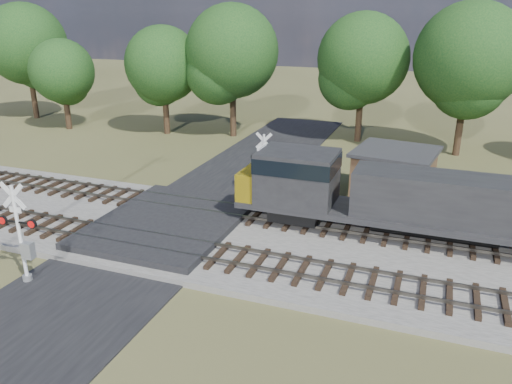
% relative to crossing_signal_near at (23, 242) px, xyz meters
% --- Properties ---
extents(ground, '(160.00, 160.00, 0.00)m').
position_rel_crossing_signal_near_xyz_m(ground, '(2.87, 6.39, -1.88)').
color(ground, '#4A4B28').
rests_on(ground, ground).
extents(ballast_bed, '(140.00, 10.00, 0.30)m').
position_rel_crossing_signal_near_xyz_m(ballast_bed, '(12.87, 6.89, -1.73)').
color(ballast_bed, gray).
rests_on(ballast_bed, ground).
extents(road, '(7.00, 60.00, 0.08)m').
position_rel_crossing_signal_near_xyz_m(road, '(2.87, 6.39, -1.84)').
color(road, black).
rests_on(road, ground).
extents(crossing_panel, '(7.00, 9.00, 0.62)m').
position_rel_crossing_signal_near_xyz_m(crossing_panel, '(2.87, 6.89, -1.57)').
color(crossing_panel, '#262628').
rests_on(crossing_panel, ground).
extents(track_near, '(140.00, 2.60, 0.33)m').
position_rel_crossing_signal_near_xyz_m(track_near, '(6.00, 4.39, -1.47)').
color(track_near, black).
rests_on(track_near, ballast_bed).
extents(track_far, '(140.00, 2.60, 0.33)m').
position_rel_crossing_signal_near_xyz_m(track_far, '(6.00, 9.39, -1.47)').
color(track_far, black).
rests_on(track_far, ballast_bed).
extents(crossing_signal_near, '(1.82, 0.40, 4.52)m').
position_rel_crossing_signal_near_xyz_m(crossing_signal_near, '(0.00, 0.00, 0.00)').
color(crossing_signal_near, silver).
rests_on(crossing_signal_near, ground).
extents(crossing_signal_far, '(1.67, 0.36, 4.13)m').
position_rel_crossing_signal_near_xyz_m(crossing_signal_far, '(5.89, 13.19, -0.16)').
color(crossing_signal_far, silver).
rests_on(crossing_signal_far, ground).
extents(equipment_shed, '(5.25, 5.25, 3.15)m').
position_rel_crossing_signal_near_xyz_m(equipment_shed, '(13.49, 15.60, -0.28)').
color(equipment_shed, '#492E1F').
rests_on(equipment_shed, ground).
extents(treeline, '(79.91, 11.75, 11.77)m').
position_rel_crossing_signal_near_xyz_m(treeline, '(6.41, 27.14, 5.04)').
color(treeline, black).
rests_on(treeline, ground).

